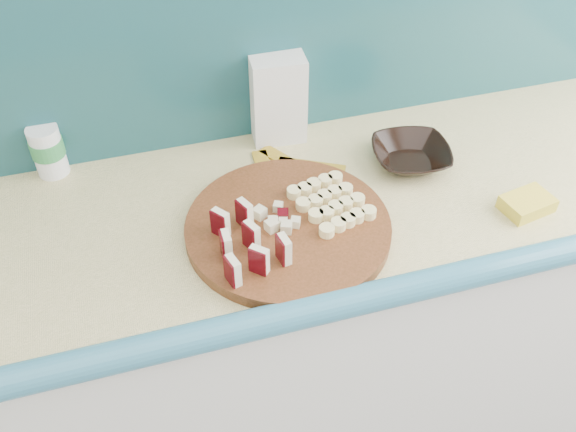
{
  "coord_description": "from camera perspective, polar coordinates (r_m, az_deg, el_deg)",
  "views": [
    {
      "loc": [
        -0.11,
        0.49,
        1.85
      ],
      "look_at": [
        0.16,
        1.41,
        0.96
      ],
      "focal_mm": 40.0,
      "sensor_mm": 36.0,
      "label": 1
    }
  ],
  "objects": [
    {
      "name": "backsplash",
      "position": [
        1.48,
        -6.71,
        14.91
      ],
      "size": [
        2.2,
        0.02,
        0.5
      ],
      "primitive_type": "cube",
      "color": "teal",
      "rests_on": "kitchen_counter"
    },
    {
      "name": "cutting_board",
      "position": [
        1.33,
        0.0,
        -1.05
      ],
      "size": [
        0.52,
        0.52,
        0.03
      ],
      "primitive_type": "cylinder",
      "rotation": [
        0.0,
        0.0,
        0.24
      ],
      "color": "#41250E",
      "rests_on": "kitchen_counter"
    },
    {
      "name": "brown_bowl",
      "position": [
        1.53,
        10.86,
        5.3
      ],
      "size": [
        0.21,
        0.21,
        0.04
      ],
      "primitive_type": "imported",
      "rotation": [
        0.0,
        0.0,
        -0.16
      ],
      "color": "black",
      "rests_on": "kitchen_counter"
    },
    {
      "name": "kitchen_counter",
      "position": [
        1.73,
        -2.88,
        -10.73
      ],
      "size": [
        2.2,
        0.63,
        0.91
      ],
      "color": "white",
      "rests_on": "ground"
    },
    {
      "name": "banana_slices",
      "position": [
        1.36,
        3.82,
        1.2
      ],
      "size": [
        0.16,
        0.18,
        0.02
      ],
      "color": "#FFEB9B",
      "rests_on": "cutting_board"
    },
    {
      "name": "flour_bag",
      "position": [
        1.55,
        -0.93,
        10.43
      ],
      "size": [
        0.13,
        0.1,
        0.22
      ],
      "primitive_type": "cube",
      "rotation": [
        0.0,
        0.0,
        -0.07
      ],
      "color": "silver",
      "rests_on": "kitchen_counter"
    },
    {
      "name": "banana_peel",
      "position": [
        1.5,
        -0.0,
        4.39
      ],
      "size": [
        0.21,
        0.18,
        0.01
      ],
      "rotation": [
        0.0,
        0.0,
        0.37
      ],
      "color": "gold",
      "rests_on": "kitchen_counter"
    },
    {
      "name": "canister",
      "position": [
        1.55,
        -20.58,
        5.53
      ],
      "size": [
        0.08,
        0.08,
        0.12
      ],
      "rotation": [
        0.0,
        0.0,
        0.05
      ],
      "color": "white",
      "rests_on": "kitchen_counter"
    },
    {
      "name": "sponge",
      "position": [
        1.48,
        20.48,
        1.03
      ],
      "size": [
        0.12,
        0.09,
        0.03
      ],
      "primitive_type": "cube",
      "rotation": [
        0.0,
        0.0,
        0.19
      ],
      "color": "yellow",
      "rests_on": "kitchen_counter"
    },
    {
      "name": "apple_chunks",
      "position": [
        1.31,
        -0.96,
        -0.72
      ],
      "size": [
        0.07,
        0.07,
        0.02
      ],
      "color": "beige",
      "rests_on": "cutting_board"
    },
    {
      "name": "apple_wedges",
      "position": [
        1.25,
        -3.84,
        -2.32
      ],
      "size": [
        0.13,
        0.19,
        0.06
      ],
      "color": "#F0E3C0",
      "rests_on": "cutting_board"
    }
  ]
}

